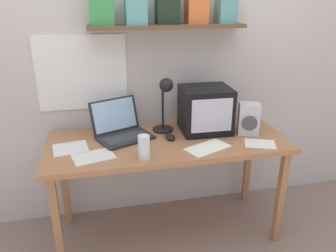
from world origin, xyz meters
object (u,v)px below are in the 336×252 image
(corner_desk, at_px, (168,149))
(open_notebook, at_px, (208,148))
(laptop, at_px, (121,128))
(printed_handout, at_px, (260,144))
(desk_lamp, at_px, (165,99))
(loose_paper_near_monitor, at_px, (93,157))
(computer_mouse, at_px, (170,137))
(juice_glass, at_px, (144,149))
(space_heater, at_px, (249,119))
(loose_paper_near_laptop, at_px, (71,148))
(crt_monitor, at_px, (205,110))

(corner_desk, bearing_deg, open_notebook, -38.66)
(laptop, bearing_deg, printed_handout, -43.13)
(desk_lamp, distance_m, loose_paper_near_monitor, 0.62)
(desk_lamp, height_order, open_notebook, desk_lamp)
(corner_desk, relative_size, printed_handout, 6.89)
(corner_desk, bearing_deg, loose_paper_near_monitor, -163.17)
(computer_mouse, bearing_deg, open_notebook, -43.17)
(computer_mouse, height_order, open_notebook, computer_mouse)
(juice_glass, height_order, open_notebook, juice_glass)
(open_notebook, bearing_deg, corner_desk, 141.34)
(space_heater, distance_m, printed_handout, 0.21)
(space_heater, bearing_deg, loose_paper_near_laptop, -162.02)
(space_heater, distance_m, loose_paper_near_laptop, 1.20)
(juice_glass, relative_size, open_notebook, 0.47)
(crt_monitor, xyz_separation_m, juice_glass, (-0.48, -0.34, -0.09))
(desk_lamp, xyz_separation_m, loose_paper_near_laptop, (-0.64, -0.13, -0.25))
(open_notebook, bearing_deg, printed_handout, -2.68)
(juice_glass, height_order, space_heater, space_heater)
(corner_desk, distance_m, space_heater, 0.59)
(crt_monitor, relative_size, open_notebook, 1.08)
(computer_mouse, distance_m, loose_paper_near_laptop, 0.65)
(open_notebook, bearing_deg, computer_mouse, 136.83)
(desk_lamp, relative_size, open_notebook, 1.23)
(desk_lamp, bearing_deg, corner_desk, -104.94)
(desk_lamp, bearing_deg, laptop, 170.07)
(desk_lamp, xyz_separation_m, space_heater, (0.56, -0.14, -0.14))
(crt_monitor, relative_size, juice_glass, 2.31)
(crt_monitor, xyz_separation_m, printed_handout, (0.28, -0.30, -0.16))
(space_heater, height_order, loose_paper_near_laptop, space_heater)
(juice_glass, bearing_deg, printed_handout, 3.45)
(loose_paper_near_laptop, bearing_deg, corner_desk, -0.39)
(corner_desk, bearing_deg, laptop, 156.36)
(printed_handout, relative_size, open_notebook, 0.72)
(laptop, relative_size, open_notebook, 1.35)
(open_notebook, xyz_separation_m, loose_paper_near_monitor, (-0.71, 0.03, 0.00))
(corner_desk, distance_m, computer_mouse, 0.09)
(laptop, xyz_separation_m, loose_paper_near_laptop, (-0.33, -0.13, -0.06))
(desk_lamp, bearing_deg, space_heater, -24.86)
(juice_glass, distance_m, open_notebook, 0.42)
(computer_mouse, bearing_deg, laptop, 159.69)
(corner_desk, relative_size, juice_glass, 10.69)
(open_notebook, bearing_deg, desk_lamp, 123.92)
(crt_monitor, relative_size, desk_lamp, 0.87)
(desk_lamp, bearing_deg, printed_handout, -40.71)
(corner_desk, distance_m, desk_lamp, 0.34)
(desk_lamp, xyz_separation_m, computer_mouse, (0.01, -0.12, -0.23))
(crt_monitor, distance_m, computer_mouse, 0.32)
(space_heater, xyz_separation_m, computer_mouse, (-0.55, 0.02, -0.09))
(crt_monitor, distance_m, open_notebook, 0.33)
(laptop, xyz_separation_m, printed_handout, (0.87, -0.32, -0.06))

